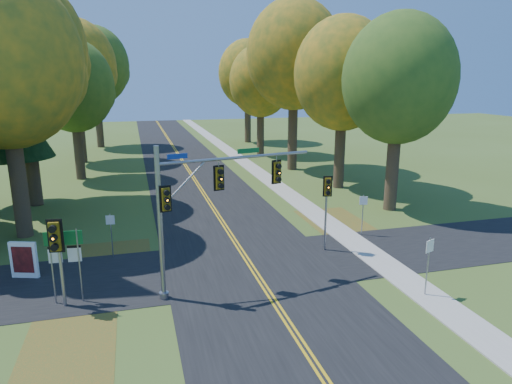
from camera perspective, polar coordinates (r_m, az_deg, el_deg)
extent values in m
plane|color=#42581F|center=(20.23, 0.69, -11.24)|extent=(160.00, 160.00, 0.00)
cube|color=black|center=(20.22, 0.69, -11.22)|extent=(8.00, 160.00, 0.02)
cube|color=black|center=(21.98, -0.76, -9.07)|extent=(60.00, 6.00, 0.02)
cube|color=gold|center=(20.19, 0.41, -11.21)|extent=(0.10, 160.00, 0.01)
cube|color=gold|center=(20.24, 0.97, -11.14)|extent=(0.10, 160.00, 0.01)
cube|color=#9E998E|center=(22.57, 16.20, -8.97)|extent=(1.60, 160.00, 0.06)
cube|color=brown|center=(23.29, -17.90, -8.43)|extent=(4.00, 6.00, 0.00)
cube|color=brown|center=(27.76, 10.88, -4.33)|extent=(3.50, 8.00, 0.00)
cube|color=brown|center=(17.13, -22.34, -17.39)|extent=(3.00, 5.00, 0.00)
cylinder|color=#38281C|center=(28.08, -27.61, 1.63)|extent=(0.86, 0.86, 6.75)
ellipsoid|color=orange|center=(27.59, -29.10, 14.24)|extent=(8.00, 8.00, 9.20)
sphere|color=orange|center=(28.45, -25.15, 12.99)|extent=(4.80, 4.80, 4.80)
cylinder|color=#38281C|center=(31.55, 16.71, 3.24)|extent=(0.83, 0.83, 6.08)
ellipsoid|color=#4A6820|center=(31.04, 17.44, 13.36)|extent=(7.20, 7.20, 8.28)
sphere|color=#4A6820|center=(32.74, 18.50, 12.02)|extent=(4.32, 4.32, 4.32)
sphere|color=#4A6820|center=(29.78, 16.19, 14.83)|extent=(3.96, 3.96, 3.96)
cylinder|color=#38281C|center=(34.80, -26.34, 4.46)|extent=(0.89, 0.89, 7.42)
ellipsoid|color=orange|center=(34.50, -27.60, 15.52)|extent=(8.60, 8.60, 9.89)
sphere|color=orange|center=(35.44, -24.21, 14.39)|extent=(5.16, 5.16, 5.16)
cylinder|color=#38281C|center=(37.12, 10.43, 5.33)|extent=(0.84, 0.84, 6.30)
ellipsoid|color=orange|center=(36.71, 10.84, 14.32)|extent=(7.60, 7.60, 8.74)
sphere|color=orange|center=(38.41, 12.13, 13.11)|extent=(4.56, 4.56, 4.56)
sphere|color=orange|center=(35.48, 9.45, 15.63)|extent=(4.18, 4.18, 4.18)
cylinder|color=#38281C|center=(42.63, -21.31, 5.25)|extent=(0.81, 0.81, 5.62)
ellipsoid|color=#4A6820|center=(42.23, -21.95, 12.22)|extent=(6.80, 6.80, 7.82)
sphere|color=#4A6820|center=(43.14, -19.89, 11.51)|extent=(4.08, 4.08, 4.08)
sphere|color=#4A6820|center=(41.70, -23.80, 12.98)|extent=(3.74, 3.74, 3.74)
cylinder|color=#38281C|center=(44.03, 4.61, 7.75)|extent=(0.90, 0.90, 7.65)
ellipsoid|color=orange|center=(43.82, 4.79, 16.76)|extent=(8.80, 8.80, 10.12)
sphere|color=orange|center=(45.64, 6.34, 15.51)|extent=(5.28, 5.28, 5.28)
sphere|color=orange|center=(42.54, 3.19, 18.05)|extent=(4.84, 4.84, 4.84)
cylinder|color=#38281C|center=(51.20, -21.11, 7.36)|extent=(0.87, 0.87, 6.98)
ellipsoid|color=orange|center=(50.96, -21.75, 14.47)|extent=(8.20, 8.20, 9.43)
sphere|color=orange|center=(52.03, -19.68, 13.70)|extent=(4.92, 4.92, 4.92)
sphere|color=orange|center=(50.34, -23.62, 15.25)|extent=(4.51, 4.51, 4.51)
cylinder|color=#38281C|center=(52.66, 0.56, 7.84)|extent=(0.82, 0.82, 5.85)
ellipsoid|color=orange|center=(52.35, 0.58, 13.70)|extent=(7.00, 7.00, 8.05)
sphere|color=orange|center=(53.76, 1.74, 12.96)|extent=(4.20, 4.20, 4.20)
sphere|color=orange|center=(51.35, -0.56, 14.47)|extent=(3.85, 3.85, 3.85)
cylinder|color=#38281C|center=(61.91, -19.06, 8.65)|extent=(0.88, 0.88, 7.20)
ellipsoid|color=#4A6820|center=(61.72, -19.56, 14.69)|extent=(8.40, 8.40, 9.66)
sphere|color=#4A6820|center=(62.88, -17.85, 14.02)|extent=(5.04, 5.04, 5.04)
sphere|color=#4A6820|center=(61.03, -21.10, 15.37)|extent=(4.62, 4.62, 4.62)
cylinder|color=#38281C|center=(63.23, -1.04, 9.19)|extent=(0.85, 0.85, 6.53)
ellipsoid|color=orange|center=(63.00, -1.07, 14.63)|extent=(7.80, 7.80, 8.97)
sphere|color=orange|center=(64.52, 0.06, 13.93)|extent=(4.68, 4.68, 4.68)
sphere|color=orange|center=(61.93, -2.16, 15.36)|extent=(4.29, 4.29, 4.29)
cylinder|color=#38281C|center=(35.20, -27.96, 1.05)|extent=(0.50, 0.50, 3.42)
cone|color=black|center=(34.60, -28.81, 8.22)|extent=(5.60, 5.60, 5.45)
cylinder|color=gray|center=(18.09, -11.88, -4.08)|extent=(0.20, 0.20, 6.21)
cylinder|color=gray|center=(19.21, -11.43, -12.54)|extent=(0.39, 0.39, 0.27)
cylinder|color=gray|center=(18.60, -2.31, 4.32)|extent=(6.54, 1.47, 0.12)
cylinder|color=gray|center=(17.95, -9.12, 0.90)|extent=(1.98, 0.49, 1.83)
cylinder|color=gray|center=(18.30, -4.71, 3.61)|extent=(0.04, 0.04, 0.32)
cube|color=#72590C|center=(18.42, -4.67, 1.77)|extent=(0.35, 0.32, 0.89)
cube|color=black|center=(18.42, -4.67, 1.77)|extent=(0.46, 0.12, 1.05)
sphere|color=orange|center=(18.24, -4.43, 1.65)|extent=(0.16, 0.16, 0.16)
cylinder|color=black|center=(18.18, -4.45, 2.52)|extent=(0.24, 0.18, 0.21)
cylinder|color=black|center=(18.24, -4.43, 1.65)|extent=(0.24, 0.18, 0.21)
cylinder|color=black|center=(18.30, -4.41, 0.78)|extent=(0.24, 0.18, 0.21)
cylinder|color=gray|center=(19.45, 2.58, 4.27)|extent=(0.04, 0.04, 0.32)
cube|color=#72590C|center=(19.56, 2.56, 2.52)|extent=(0.35, 0.32, 0.89)
cube|color=black|center=(19.56, 2.56, 2.52)|extent=(0.46, 0.12, 1.05)
sphere|color=orange|center=(19.38, 2.86, 2.42)|extent=(0.16, 0.16, 0.16)
cylinder|color=black|center=(19.33, 2.87, 3.24)|extent=(0.24, 0.18, 0.21)
cylinder|color=black|center=(19.38, 2.86, 2.42)|extent=(0.24, 0.18, 0.21)
cylinder|color=black|center=(19.44, 2.85, 1.60)|extent=(0.24, 0.18, 0.21)
cube|color=#72590C|center=(17.72, -11.25, -0.84)|extent=(0.35, 0.32, 0.89)
cube|color=black|center=(17.72, -11.25, -0.84)|extent=(0.46, 0.12, 1.05)
sphere|color=orange|center=(17.53, -11.07, -1.00)|extent=(0.16, 0.16, 0.16)
cylinder|color=black|center=(17.46, -11.11, -0.10)|extent=(0.24, 0.18, 0.21)
cylinder|color=black|center=(17.53, -11.07, -1.00)|extent=(0.24, 0.18, 0.21)
cylinder|color=black|center=(17.61, -11.02, -1.89)|extent=(0.24, 0.18, 0.21)
cube|color=navy|center=(17.68, -9.81, 4.42)|extent=(0.79, 0.20, 0.20)
cube|color=#0C5926|center=(18.77, -0.96, 5.18)|extent=(0.96, 0.23, 0.20)
cylinder|color=gray|center=(23.41, 8.71, -2.75)|extent=(0.11, 0.11, 3.88)
cube|color=#72590C|center=(22.84, 8.94, 0.70)|extent=(0.35, 0.33, 0.88)
cube|color=black|center=(22.84, 8.94, 0.70)|extent=(0.45, 0.13, 1.04)
sphere|color=orange|center=(22.64, 9.03, 0.59)|extent=(0.16, 0.16, 0.16)
cylinder|color=black|center=(22.58, 9.06, 1.28)|extent=(0.24, 0.19, 0.21)
cylinder|color=black|center=(22.64, 9.03, 0.59)|extent=(0.24, 0.19, 0.21)
cylinder|color=black|center=(22.71, 9.00, -0.11)|extent=(0.24, 0.19, 0.21)
cylinder|color=#919499|center=(19.11, -23.22, -8.25)|extent=(0.13, 0.13, 3.53)
cube|color=#72590C|center=(18.49, -23.78, -5.04)|extent=(0.42, 0.38, 1.10)
cube|color=black|center=(18.49, -23.78, -5.04)|extent=(0.57, 0.11, 1.30)
sphere|color=orange|center=(18.26, -23.99, -5.30)|extent=(0.20, 0.20, 0.20)
cylinder|color=black|center=(18.15, -24.10, -4.24)|extent=(0.29, 0.21, 0.26)
cylinder|color=black|center=(18.26, -23.99, -5.30)|extent=(0.29, 0.21, 0.26)
cylinder|color=black|center=(18.37, -23.88, -6.34)|extent=(0.29, 0.21, 0.26)
cylinder|color=gray|center=(19.54, -24.12, -8.63)|extent=(0.06, 0.06, 3.04)
cylinder|color=gray|center=(19.31, -21.18, -8.59)|extent=(0.06, 0.06, 3.04)
cube|color=#0D5C25|center=(19.05, -22.97, -5.34)|extent=(1.42, 0.16, 0.56)
cube|color=silver|center=(19.05, -22.97, -5.34)|extent=(1.21, 0.11, 0.08)
cube|color=silver|center=(19.37, -23.80, -7.34)|extent=(0.51, 0.08, 0.56)
cube|color=black|center=(19.25, -23.90, -6.41)|extent=(0.50, 0.05, 0.10)
cube|color=silver|center=(19.21, -21.73, -7.31)|extent=(0.51, 0.08, 0.56)
cube|color=black|center=(19.10, -21.82, -6.37)|extent=(0.50, 0.05, 0.10)
cube|color=white|center=(22.79, -27.02, -7.58)|extent=(1.20, 0.55, 1.67)
cube|color=maroon|center=(22.70, -27.15, -7.55)|extent=(0.89, 0.32, 1.21)
cube|color=white|center=(23.28, -27.82, -9.09)|extent=(0.09, 0.09, 0.28)
cube|color=white|center=(22.82, -25.80, -9.31)|extent=(0.09, 0.09, 0.28)
cylinder|color=gray|center=(26.29, 13.17, -2.83)|extent=(0.05, 0.05, 2.34)
cube|color=silver|center=(26.04, 13.29, -1.05)|extent=(0.44, 0.15, 0.48)
cylinder|color=gray|center=(19.83, 20.64, -8.79)|extent=(0.06, 0.06, 2.50)
cube|color=silver|center=(19.50, 20.92, -6.33)|extent=(0.46, 0.21, 0.51)
cylinder|color=gray|center=(23.67, -17.61, -5.19)|extent=(0.05, 0.05, 2.22)
cube|color=silver|center=(23.40, -17.76, -3.34)|extent=(0.42, 0.09, 0.45)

